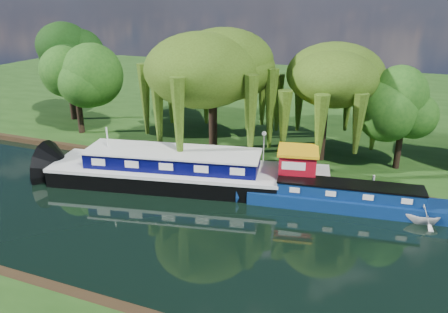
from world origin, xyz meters
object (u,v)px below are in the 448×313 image
at_px(white_cruiser, 424,223).
at_px(dutch_barge, 190,172).
at_px(red_dinghy, 151,180).
at_px(narrowboat, 348,199).

bearing_deg(white_cruiser, dutch_barge, 77.40).
distance_m(dutch_barge, red_dinghy, 3.38).
relative_size(narrowboat, white_cruiser, 5.25).
bearing_deg(narrowboat, red_dinghy, 175.17).
height_order(dutch_barge, red_dinghy, dutch_barge).
relative_size(narrowboat, red_dinghy, 3.99).
bearing_deg(red_dinghy, narrowboat, -85.38).
xyz_separation_m(narrowboat, red_dinghy, (-14.24, -0.78, -0.67)).
height_order(dutch_barge, narrowboat, dutch_barge).
relative_size(dutch_barge, red_dinghy, 6.26).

